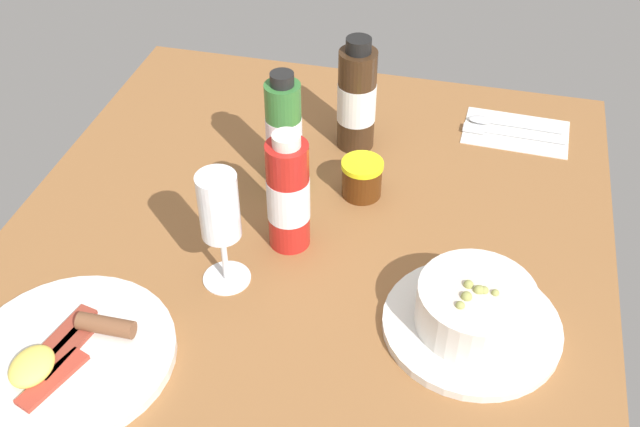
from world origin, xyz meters
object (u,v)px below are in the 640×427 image
Objects in this scene: porridge_bowl at (474,311)px; sauce_bottle_green at (284,134)px; jam_jar at (362,178)px; cutlery_setting at (513,131)px; sauce_bottle_brown at (357,98)px; sauce_bottle_red at (288,195)px; breakfast_plate at (69,354)px; wine_glass at (220,213)px.

sauce_bottle_green reaches higher than porridge_bowl.
jam_jar is (22.55, 18.24, -0.36)cm from porridge_bowl.
porridge_bowl is 3.54× the size of jam_jar.
sauce_bottle_brown is at bearing 111.09° from cutlery_setting.
sauce_bottle_red is at bearing 140.19° from cutlery_setting.
sauce_bottle_brown is at bearing -9.22° from sauce_bottle_red.
porridge_bowl is 0.88× the size of breakfast_plate.
sauce_bottle_red is (-12.63, 7.53, 5.39)cm from jam_jar.
sauce_bottle_brown is 1.02× the size of sauce_bottle_green.
sauce_bottle_green is 13.82cm from sauce_bottle_red.
jam_jar is at bearing -35.20° from breakfast_plate.
sauce_bottle_brown is 1.05× the size of sauce_bottle_red.
sauce_bottle_green reaches higher than sauce_bottle_red.
wine_glass reaches higher than jam_jar.
sauce_bottle_green is (22.03, -1.80, -2.84)cm from wine_glass.
sauce_bottle_red reaches higher than jam_jar.
wine_glass is 11.21cm from sauce_bottle_red.
sauce_bottle_green reaches higher than cutlery_setting.
wine_glass is 0.92× the size of sauce_bottle_green.
sauce_bottle_green is at bearing 87.55° from jam_jar.
jam_jar is 47.19cm from breakfast_plate.
breakfast_plate is at bearing 141.29° from cutlery_setting.
cutlery_setting is 2.81× the size of jam_jar.
porridge_bowl is at bearing -70.62° from breakfast_plate.
jam_jar is at bearing 38.97° from porridge_bowl.
sauce_bottle_green is at bearing 52.53° from porridge_bowl.
sauce_bottle_brown reaches higher than cutlery_setting.
sauce_bottle_green is 0.75× the size of breakfast_plate.
sauce_bottle_brown is 25.23cm from sauce_bottle_red.
cutlery_setting is at bearing -39.81° from sauce_bottle_red.
porridge_bowl is at bearing -148.03° from sauce_bottle_brown.
cutlery_setting is 0.97× the size of sauce_bottle_red.
cutlery_setting is 77.27cm from breakfast_plate.
sauce_bottle_green is at bearing -4.66° from wine_glass.
jam_jar is at bearing -30.81° from sauce_bottle_red.
porridge_bowl is 48.20cm from breakfast_plate.
sauce_bottle_brown reaches higher than wine_glass.
sauce_bottle_green reaches higher than wine_glass.
jam_jar is 13.11cm from sauce_bottle_green.
wine_glass is 0.90× the size of sauce_bottle_brown.
sauce_bottle_red reaches higher than porridge_bowl.
sauce_bottle_green is at bearing 122.82° from cutlery_setting.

